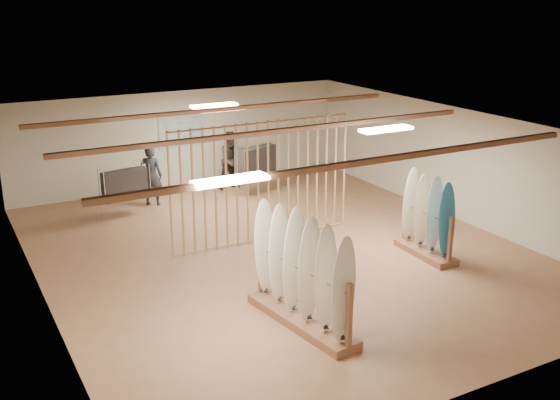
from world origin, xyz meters
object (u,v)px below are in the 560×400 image
rack_right (427,228)px  clothing_rack_b (257,161)px  shopper_a (151,172)px  shopper_b (232,156)px  rack_left (301,287)px  clothing_rack_a (125,184)px

rack_right → clothing_rack_b: (-1.14, 5.91, 0.30)m
rack_right → shopper_a: rack_right is taller
clothing_rack_b → shopper_b: bearing=100.0°
clothing_rack_b → shopper_a: bearing=153.0°
shopper_a → shopper_b: size_ratio=0.96×
rack_right → clothing_rack_b: rack_right is taller
shopper_a → rack_left: bearing=123.4°
shopper_b → shopper_a: bearing=-172.7°
rack_right → clothing_rack_a: rack_right is taller
rack_left → clothing_rack_b: size_ratio=1.79×
clothing_rack_b → shopper_b: 0.87m
clothing_rack_b → shopper_a: 2.99m
shopper_a → shopper_b: shopper_b is taller
rack_right → shopper_b: shopper_b is taller
rack_left → shopper_a: (-0.15, 7.70, 0.23)m
rack_right → shopper_b: (-1.57, 6.67, 0.33)m
rack_right → clothing_rack_a: (-5.00, 5.65, 0.23)m
rack_left → shopper_b: (2.39, 8.07, 0.26)m
clothing_rack_a → clothing_rack_b: size_ratio=0.92×
rack_left → shopper_a: rack_left is taller
rack_right → rack_left: bearing=-158.8°
rack_right → shopper_a: (-4.11, 6.30, 0.29)m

